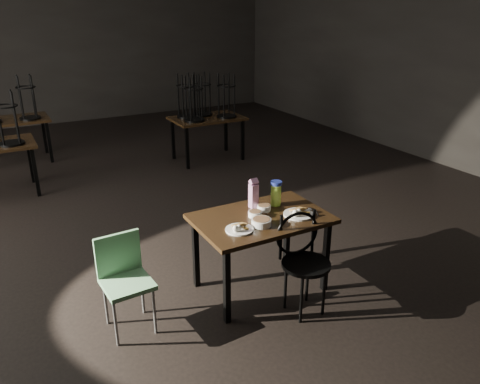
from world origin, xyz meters
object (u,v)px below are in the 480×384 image
juice_carton (254,194)px  bentwood_chair (302,255)px  water_bottle (276,193)px  main_table (261,224)px  school_chair (124,274)px

juice_carton → bentwood_chair: 0.75m
water_bottle → bentwood_chair: bearing=-99.9°
juice_carton → water_bottle: size_ratio=1.21×
juice_carton → bentwood_chair: bearing=-80.3°
main_table → school_chair: (-1.27, 0.05, -0.18)m
juice_carton → school_chair: (-1.31, -0.16, -0.39)m
water_bottle → bentwood_chair: water_bottle is taller
juice_carton → water_bottle: juice_carton is taller
juice_carton → water_bottle: (0.22, -0.05, -0.01)m
main_table → bentwood_chair: 0.49m
water_bottle → school_chair: 1.58m
bentwood_chair → school_chair: bentwood_chair is taller
school_chair → juice_carton: bearing=3.3°
juice_carton → water_bottle: bearing=-14.0°
main_table → juice_carton: size_ratio=4.10×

